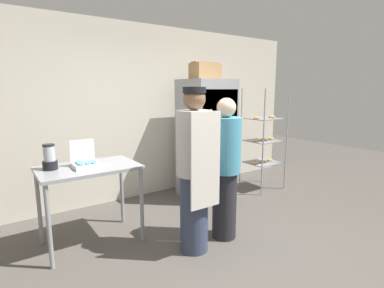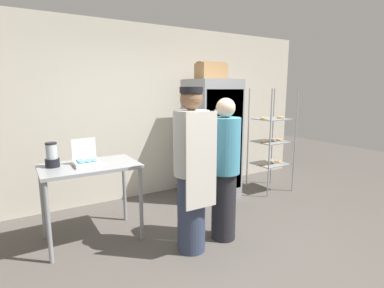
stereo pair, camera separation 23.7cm
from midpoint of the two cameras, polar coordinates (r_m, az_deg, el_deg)
ground_plane at (r=3.40m, az=9.64°, el=-20.33°), size 14.00×14.00×0.00m
back_wall at (r=4.90m, az=-7.66°, el=6.01°), size 6.40×0.12×2.72m
refrigerator at (r=4.78m, az=5.19°, el=0.86°), size 0.73×0.73×1.88m
baking_rack at (r=5.28m, az=16.09°, el=0.51°), size 0.61×0.53×1.74m
prep_counter at (r=3.55m, az=-17.07°, el=-5.52°), size 1.05×0.68×0.89m
donut_box at (r=3.47m, az=-17.64°, el=-3.18°), size 0.27×0.25×0.29m
blender_pitcher at (r=3.53m, az=-23.42°, el=-2.17°), size 0.15×0.15×0.27m
cardboard_storage_box at (r=4.76m, az=5.10°, el=13.68°), size 0.45×0.28×0.26m
person_baker at (r=3.12m, az=2.10°, el=-4.79°), size 0.37×0.39×1.75m
person_customer at (r=3.43m, az=8.17°, el=-4.78°), size 0.35×0.35×1.63m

